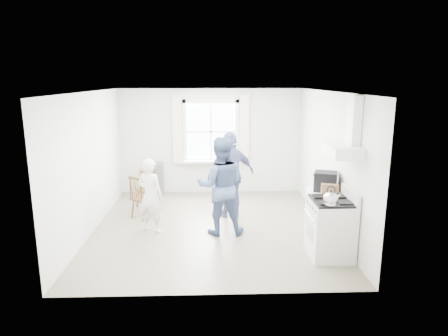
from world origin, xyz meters
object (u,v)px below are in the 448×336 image
Objects in this scene: person_left at (150,196)px; person_right at (231,175)px; gas_stove at (331,228)px; windsor_chair_b at (138,193)px; person_mid at (221,186)px; low_cabinet at (323,215)px; windsor_chair_a at (147,184)px; stereo_stack at (326,181)px.

person_right is (1.54, 0.86, 0.18)m from person_left.
gas_stove is 2.54m from person_right.
person_mid is at bearing -26.26° from windsor_chair_b.
low_cabinet is 1.91m from person_mid.
person_mid is (1.30, -0.10, 0.20)m from person_left.
windsor_chair_a is at bearing -54.26° from person_left.
person_mid is (-1.82, 0.35, 0.46)m from low_cabinet.
person_left is at bearing 171.75° from low_cabinet.
person_left is (0.35, -0.72, 0.15)m from windsor_chair_b.
windsor_chair_b is at bearing -18.39° from person_right.
person_left is at bearing -63.69° from windsor_chair_b.
windsor_chair_a reaches higher than low_cabinet.
windsor_chair_b is (-0.08, -0.67, -0.00)m from windsor_chair_a.
windsor_chair_a is 0.51× the size of person_right.
low_cabinet is 0.62m from stereo_stack.
stereo_stack is 3.71m from windsor_chair_b.
stereo_stack is 0.52× the size of windsor_chair_a.
windsor_chair_a is (-3.39, 1.84, 0.11)m from low_cabinet.
person_left reaches higher than windsor_chair_b.
gas_stove is at bearing -28.77° from windsor_chair_b.
person_left is (0.27, -1.38, 0.15)m from windsor_chair_a.
person_left is (-3.12, 0.45, 0.25)m from low_cabinet.
person_right is at bearing -104.69° from person_mid.
low_cabinet is 0.64× the size of person_left.
gas_stove reaches higher than windsor_chair_a.
person_mid reaches higher than low_cabinet.
person_right is (-1.59, 1.31, -0.18)m from stereo_stack.
person_mid reaches higher than stereo_stack.
windsor_chair_a is 0.65× the size of person_left.
windsor_chair_a is 0.67m from windsor_chair_b.
person_mid reaches higher than windsor_chair_b.
low_cabinet is (0.07, 0.70, -0.03)m from gas_stove.
person_left is 0.78× the size of person_mid.
gas_stove is 0.70m from low_cabinet.
stereo_stack is at bearing 168.87° from person_mid.
windsor_chair_a is (-3.32, 2.54, 0.07)m from gas_stove.
gas_stove is 2.37× the size of stereo_stack.
gas_stove is 0.79× the size of person_left.
person_right reaches higher than low_cabinet.
gas_stove is 3.88m from windsor_chair_b.
windsor_chair_b is at bearing 161.41° from low_cabinet.
person_mid is (-1.75, 1.05, 0.42)m from gas_stove.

